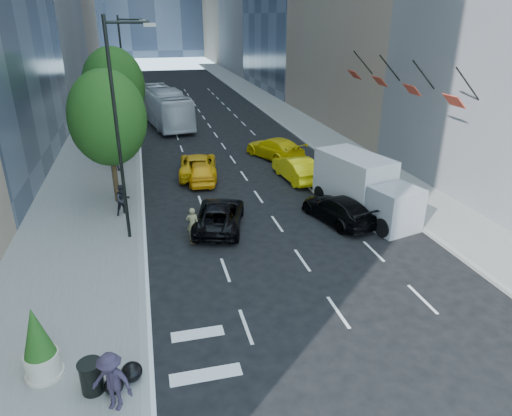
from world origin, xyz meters
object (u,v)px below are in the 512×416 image
object	(u,v)px
black_sedan_mercedes	(338,209)
trash_can	(92,377)
skateboarder	(193,226)
box_truck	(364,186)
black_sedan_lincoln	(219,215)
planter_shrub	(38,344)
city_bus	(164,106)

from	to	relation	value
black_sedan_mercedes	trash_can	distance (m)	15.07
skateboarder	trash_can	xyz separation A→B (m)	(-3.92, -9.00, -0.20)
box_truck	trash_can	distance (m)	16.91
black_sedan_lincoln	skateboarder	bearing A→B (deg)	57.18
black_sedan_mercedes	planter_shrub	size ratio (longest dim) A/B	1.99
city_bus	trash_can	world-z (taller)	city_bus
skateboarder	black_sedan_mercedes	xyz separation A→B (m)	(7.71, 0.58, -0.14)
black_sedan_lincoln	trash_can	world-z (taller)	black_sedan_lincoln
city_bus	box_truck	distance (m)	27.08
skateboarder	planter_shrub	bearing A→B (deg)	66.99
box_truck	black_sedan_lincoln	bearing A→B (deg)	165.66
box_truck	planter_shrub	xyz separation A→B (m)	(-14.86, -9.28, -0.29)
skateboarder	planter_shrub	distance (m)	9.66
city_bus	planter_shrub	xyz separation A→B (m)	(-5.70, -34.77, -0.48)
box_truck	skateboarder	bearing A→B (deg)	173.58
box_truck	planter_shrub	distance (m)	17.52
skateboarder	box_truck	world-z (taller)	box_truck
black_sedan_lincoln	trash_can	bearing A→B (deg)	78.42
black_sedan_lincoln	box_truck	distance (m)	8.01
black_sedan_lincoln	planter_shrub	distance (m)	11.60
skateboarder	black_sedan_lincoln	distance (m)	2.00
trash_can	skateboarder	bearing A→B (deg)	66.45
trash_can	box_truck	bearing A→B (deg)	37.52
black_sedan_mercedes	planter_shrub	distance (m)	15.67
black_sedan_lincoln	trash_can	distance (m)	11.65
trash_can	black_sedan_mercedes	bearing A→B (deg)	39.47
black_sedan_lincoln	black_sedan_mercedes	distance (m)	6.24
black_sedan_mercedes	trash_can	xyz separation A→B (m)	(-11.63, -9.58, -0.06)
city_bus	planter_shrub	size ratio (longest dim) A/B	5.31
black_sedan_lincoln	black_sedan_mercedes	world-z (taller)	black_sedan_mercedes
city_bus	box_truck	size ratio (longest dim) A/B	1.85
skateboarder	city_bus	xyz separation A→B (m)	(0.31, 26.77, 0.94)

